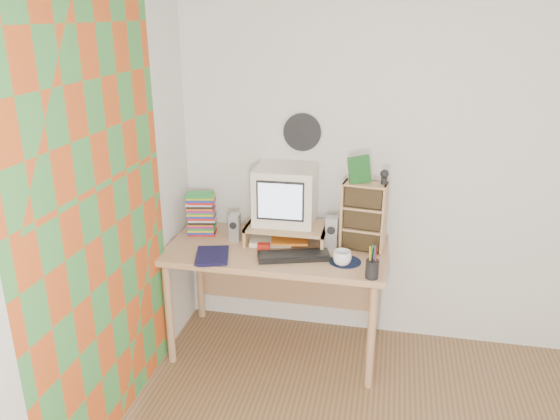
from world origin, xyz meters
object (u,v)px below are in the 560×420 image
at_px(desk, 278,262).
at_px(crt_monitor, 285,196).
at_px(dvd_stack, 201,216).
at_px(diary, 196,254).
at_px(keyboard, 294,256).
at_px(cd_rack, 364,217).
at_px(mug, 342,258).

bearing_deg(desk, crt_monitor, 74.10).
distance_m(dvd_stack, diary, 0.41).
bearing_deg(keyboard, desk, 107.43).
bearing_deg(crt_monitor, keyboard, -69.66).
bearing_deg(diary, cd_rack, 4.09).
distance_m(dvd_stack, cd_rack, 1.09).
xyz_separation_m(keyboard, mug, (0.30, -0.03, 0.03)).
bearing_deg(diary, dvd_stack, 88.96).
distance_m(crt_monitor, cd_rack, 0.53).
xyz_separation_m(mug, diary, (-0.89, -0.09, -0.02)).
xyz_separation_m(cd_rack, mug, (-0.10, -0.26, -0.18)).
xyz_separation_m(keyboard, diary, (-0.59, -0.12, 0.01)).
xyz_separation_m(desk, keyboard, (0.14, -0.20, 0.15)).
relative_size(keyboard, dvd_stack, 1.72).
bearing_deg(cd_rack, diary, -153.24).
height_order(crt_monitor, diary, crt_monitor).
relative_size(desk, mug, 12.44).
bearing_deg(desk, mug, -27.95).
bearing_deg(crt_monitor, cd_rack, -8.38).
bearing_deg(desk, diary, -144.64).
height_order(keyboard, dvd_stack, dvd_stack).
xyz_separation_m(dvd_stack, diary, (0.10, -0.39, -0.10)).
height_order(cd_rack, diary, cd_rack).
xyz_separation_m(desk, mug, (0.44, -0.23, 0.18)).
xyz_separation_m(desk, diary, (-0.45, -0.32, 0.16)).
xyz_separation_m(crt_monitor, mug, (0.41, -0.32, -0.26)).
bearing_deg(diary, crt_monitor, 25.59).
relative_size(desk, diary, 5.78).
xyz_separation_m(desk, cd_rack, (0.54, 0.02, 0.35)).
height_order(crt_monitor, mug, crt_monitor).
xyz_separation_m(keyboard, cd_rack, (0.40, 0.22, 0.21)).
bearing_deg(dvd_stack, mug, -28.08).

